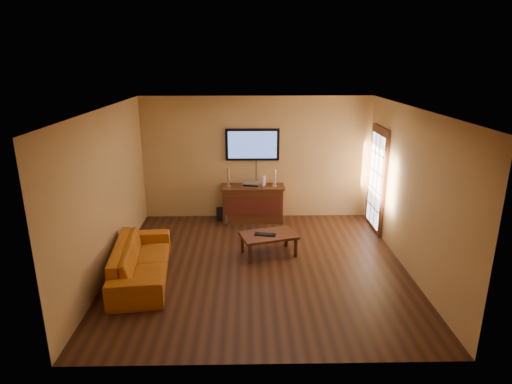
{
  "coord_description": "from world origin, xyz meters",
  "views": [
    {
      "loc": [
        -0.19,
        -6.7,
        3.44
      ],
      "look_at": [
        -0.05,
        0.8,
        1.1
      ],
      "focal_mm": 30.0,
      "sensor_mm": 36.0,
      "label": 1
    }
  ],
  "objects_px": {
    "av_receiver": "(252,184)",
    "game_console": "(264,181)",
    "coffee_table": "(269,237)",
    "keyboard": "(265,234)",
    "bottle": "(226,221)",
    "sofa": "(141,255)",
    "subwoofer": "(223,214)",
    "speaker_right": "(275,179)",
    "media_console": "(253,203)",
    "speaker_left": "(228,178)",
    "television": "(252,145)"
  },
  "relations": [
    {
      "from": "av_receiver",
      "to": "coffee_table",
      "type": "bearing_deg",
      "value": -67.64
    },
    {
      "from": "sofa",
      "to": "speaker_left",
      "type": "relative_size",
      "value": 5.25
    },
    {
      "from": "av_receiver",
      "to": "bottle",
      "type": "bearing_deg",
      "value": -138.31
    },
    {
      "from": "media_console",
      "to": "subwoofer",
      "type": "height_order",
      "value": "media_console"
    },
    {
      "from": "sofa",
      "to": "av_receiver",
      "type": "bearing_deg",
      "value": -42.19
    },
    {
      "from": "av_receiver",
      "to": "game_console",
      "type": "bearing_deg",
      "value": 15.56
    },
    {
      "from": "coffee_table",
      "to": "bottle",
      "type": "relative_size",
      "value": 4.91
    },
    {
      "from": "sofa",
      "to": "subwoofer",
      "type": "height_order",
      "value": "sofa"
    },
    {
      "from": "media_console",
      "to": "game_console",
      "type": "distance_m",
      "value": 0.56
    },
    {
      "from": "television",
      "to": "subwoofer",
      "type": "bearing_deg",
      "value": -166.0
    },
    {
      "from": "speaker_right",
      "to": "av_receiver",
      "type": "height_order",
      "value": "speaker_right"
    },
    {
      "from": "speaker_left",
      "to": "bottle",
      "type": "xyz_separation_m",
      "value": [
        -0.05,
        -0.31,
        -0.87
      ]
    },
    {
      "from": "speaker_left",
      "to": "media_console",
      "type": "bearing_deg",
      "value": -0.18
    },
    {
      "from": "game_console",
      "to": "keyboard",
      "type": "relative_size",
      "value": 0.54
    },
    {
      "from": "sofa",
      "to": "subwoofer",
      "type": "bearing_deg",
      "value": -30.89
    },
    {
      "from": "media_console",
      "to": "coffee_table",
      "type": "relative_size",
      "value": 1.24
    },
    {
      "from": "subwoofer",
      "to": "keyboard",
      "type": "bearing_deg",
      "value": -75.55
    },
    {
      "from": "sofa",
      "to": "keyboard",
      "type": "distance_m",
      "value": 2.2
    },
    {
      "from": "speaker_right",
      "to": "bottle",
      "type": "distance_m",
      "value": 1.39
    },
    {
      "from": "media_console",
      "to": "speaker_right",
      "type": "height_order",
      "value": "speaker_right"
    },
    {
      "from": "av_receiver",
      "to": "keyboard",
      "type": "bearing_deg",
      "value": -69.96
    },
    {
      "from": "sofa",
      "to": "game_console",
      "type": "distance_m",
      "value": 3.38
    },
    {
      "from": "television",
      "to": "bottle",
      "type": "bearing_deg",
      "value": -137.38
    },
    {
      "from": "sofa",
      "to": "keyboard",
      "type": "height_order",
      "value": "sofa"
    },
    {
      "from": "speaker_left",
      "to": "subwoofer",
      "type": "bearing_deg",
      "value": 159.48
    },
    {
      "from": "keyboard",
      "to": "coffee_table",
      "type": "bearing_deg",
      "value": 24.92
    },
    {
      "from": "coffee_table",
      "to": "keyboard",
      "type": "xyz_separation_m",
      "value": [
        -0.07,
        -0.03,
        0.06
      ]
    },
    {
      "from": "coffee_table",
      "to": "subwoofer",
      "type": "bearing_deg",
      "value": 117.4
    },
    {
      "from": "television",
      "to": "speaker_right",
      "type": "xyz_separation_m",
      "value": [
        0.48,
        -0.25,
        -0.7
      ]
    },
    {
      "from": "game_console",
      "to": "sofa",
      "type": "bearing_deg",
      "value": -108.65
    },
    {
      "from": "media_console",
      "to": "coffee_table",
      "type": "height_order",
      "value": "media_console"
    },
    {
      "from": "subwoofer",
      "to": "keyboard",
      "type": "xyz_separation_m",
      "value": [
        0.87,
        -1.85,
        0.28
      ]
    },
    {
      "from": "coffee_table",
      "to": "av_receiver",
      "type": "distance_m",
      "value": 1.85
    },
    {
      "from": "television",
      "to": "sofa",
      "type": "distance_m",
      "value": 3.6
    },
    {
      "from": "av_receiver",
      "to": "keyboard",
      "type": "xyz_separation_m",
      "value": [
        0.22,
        -1.79,
        -0.42
      ]
    },
    {
      "from": "keyboard",
      "to": "subwoofer",
      "type": "bearing_deg",
      "value": 115.27
    },
    {
      "from": "game_console",
      "to": "bottle",
      "type": "xyz_separation_m",
      "value": [
        -0.82,
        -0.32,
        -0.79
      ]
    },
    {
      "from": "game_console",
      "to": "speaker_right",
      "type": "bearing_deg",
      "value": 11.42
    },
    {
      "from": "game_console",
      "to": "bottle",
      "type": "distance_m",
      "value": 1.18
    },
    {
      "from": "television",
      "to": "coffee_table",
      "type": "bearing_deg",
      "value": -82.23
    },
    {
      "from": "media_console",
      "to": "television",
      "type": "xyz_separation_m",
      "value": [
        0.0,
        0.22,
        1.27
      ]
    },
    {
      "from": "av_receiver",
      "to": "sofa",
      "type": "bearing_deg",
      "value": -112.03
    },
    {
      "from": "media_console",
      "to": "coffee_table",
      "type": "bearing_deg",
      "value": -81.26
    },
    {
      "from": "speaker_left",
      "to": "av_receiver",
      "type": "xyz_separation_m",
      "value": [
        0.51,
        -0.0,
        -0.14
      ]
    },
    {
      "from": "coffee_table",
      "to": "keyboard",
      "type": "bearing_deg",
      "value": -155.08
    },
    {
      "from": "coffee_table",
      "to": "av_receiver",
      "type": "xyz_separation_m",
      "value": [
        -0.29,
        1.76,
        0.49
      ]
    },
    {
      "from": "speaker_left",
      "to": "television",
      "type": "bearing_deg",
      "value": 22.63
    },
    {
      "from": "speaker_right",
      "to": "television",
      "type": "bearing_deg",
      "value": 152.49
    },
    {
      "from": "sofa",
      "to": "subwoofer",
      "type": "distance_m",
      "value": 2.92
    },
    {
      "from": "sofa",
      "to": "keyboard",
      "type": "relative_size",
      "value": 5.18
    }
  ]
}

